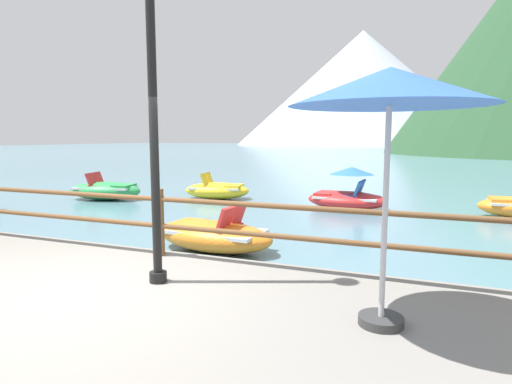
# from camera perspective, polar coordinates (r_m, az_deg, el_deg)

# --- Properties ---
(ground_plane) EXTENTS (200.00, 200.00, 0.00)m
(ground_plane) POSITION_cam_1_polar(r_m,az_deg,el_deg) (43.61, 17.14, 4.26)
(ground_plane) COLOR slate
(dock_railing) EXTENTS (23.92, 0.12, 0.95)m
(dock_railing) POSITION_cam_1_polar(r_m,az_deg,el_deg) (6.13, -12.75, -2.97)
(dock_railing) COLOR brown
(dock_railing) RESTS_ON promenade_dock
(lamp_post) EXTENTS (0.28, 0.28, 4.63)m
(lamp_post) POSITION_cam_1_polar(r_m,az_deg,el_deg) (5.02, -13.88, 19.76)
(lamp_post) COLOR black
(lamp_post) RESTS_ON promenade_dock
(beach_umbrella) EXTENTS (1.70, 1.70, 2.24)m
(beach_umbrella) POSITION_cam_1_polar(r_m,az_deg,el_deg) (3.81, 17.46, 12.81)
(beach_umbrella) COLOR #B2B2B7
(beach_umbrella) RESTS_ON promenade_dock
(pedal_boat_1) EXTENTS (2.35, 1.43, 1.23)m
(pedal_boat_1) POSITION_cam_1_polar(r_m,az_deg,el_deg) (12.62, 12.12, -0.37)
(pedal_boat_1) COLOR red
(pedal_boat_1) RESTS_ON ground
(pedal_boat_2) EXTENTS (2.33, 1.28, 0.87)m
(pedal_boat_2) POSITION_cam_1_polar(r_m,az_deg,el_deg) (7.85, -5.57, -5.77)
(pedal_boat_2) COLOR orange
(pedal_boat_2) RESTS_ON ground
(pedal_boat_3) EXTENTS (2.37, 1.55, 0.88)m
(pedal_boat_3) POSITION_cam_1_polar(r_m,az_deg,el_deg) (14.46, -5.21, 0.25)
(pedal_boat_3) COLOR yellow
(pedal_boat_3) RESTS_ON ground
(pedal_boat_5) EXTENTS (2.63, 1.70, 0.91)m
(pedal_boat_5) POSITION_cam_1_polar(r_m,az_deg,el_deg) (15.06, -19.46, 0.22)
(pedal_boat_5) COLOR green
(pedal_boat_5) RESTS_ON ground
(distant_peak) EXTENTS (69.99, 69.99, 31.45)m
(distant_peak) POSITION_cam_1_polar(r_m,az_deg,el_deg) (126.32, 13.96, 13.29)
(distant_peak) COLOR #A8B2C1
(distant_peak) RESTS_ON ground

